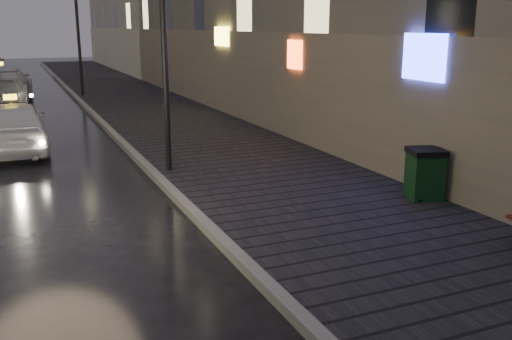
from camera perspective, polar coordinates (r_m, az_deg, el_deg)
The scene contains 8 objects.
ground at distance 7.50m, azimuth -10.59°, elevation -12.92°, with size 120.00×120.00×0.00m, color black.
sidewalk at distance 28.24m, azimuth -12.52°, elevation 7.17°, with size 4.60×58.00×0.15m, color black.
curb at distance 27.89m, azimuth -17.39°, elevation 6.78°, with size 0.20×58.00×0.15m, color slate.
lamp_near at distance 12.95m, azimuth -9.27°, elevation 14.49°, with size 0.36×0.36×5.28m.
lamp_far at distance 28.73m, azimuth -17.42°, elevation 13.82°, with size 0.36×0.36×5.28m.
trash_bin at distance 11.39m, azimuth 16.53°, elevation -0.31°, with size 0.80×0.80×0.98m.
taxi_near at distance 16.91m, azimuth -23.12°, elevation 4.04°, with size 1.72×4.27×1.45m, color silver.
taxi_mid at distance 28.13m, azimuth -24.11°, elevation 7.83°, with size 2.37×5.83×1.69m, color silver.
Camera 1 is at (-1.36, -6.55, 3.39)m, focal length 40.00 mm.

